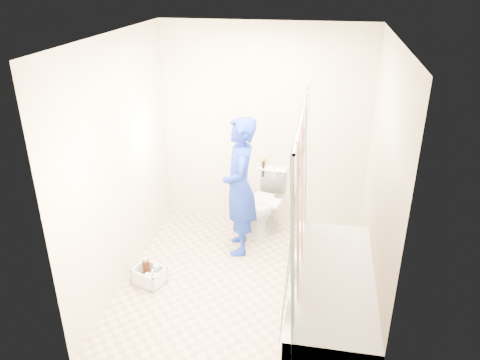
% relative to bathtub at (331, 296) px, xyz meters
% --- Properties ---
extents(floor, '(2.60, 2.60, 0.00)m').
position_rel_bathtub_xyz_m(floor, '(-0.85, 0.43, -0.27)').
color(floor, tan).
rests_on(floor, ground).
extents(ceiling, '(2.40, 2.60, 0.02)m').
position_rel_bathtub_xyz_m(ceiling, '(-0.85, 0.43, 2.13)').
color(ceiling, white).
rests_on(ceiling, wall_back).
extents(wall_back, '(2.40, 0.02, 2.40)m').
position_rel_bathtub_xyz_m(wall_back, '(-0.85, 1.73, 0.93)').
color(wall_back, beige).
rests_on(wall_back, ground).
extents(wall_front, '(2.40, 0.02, 2.40)m').
position_rel_bathtub_xyz_m(wall_front, '(-0.85, -0.88, 0.93)').
color(wall_front, beige).
rests_on(wall_front, ground).
extents(wall_left, '(0.02, 2.60, 2.40)m').
position_rel_bathtub_xyz_m(wall_left, '(-2.05, 0.43, 0.93)').
color(wall_left, beige).
rests_on(wall_left, ground).
extents(wall_right, '(0.02, 2.60, 2.40)m').
position_rel_bathtub_xyz_m(wall_right, '(0.35, 0.43, 0.93)').
color(wall_right, beige).
rests_on(wall_right, ground).
extents(bathtub, '(0.70, 1.75, 0.50)m').
position_rel_bathtub_xyz_m(bathtub, '(0.00, 0.00, 0.00)').
color(bathtub, white).
rests_on(bathtub, ground).
extents(curtain_rod, '(0.02, 1.90, 0.02)m').
position_rel_bathtub_xyz_m(curtain_rod, '(-0.33, 0.00, 1.68)').
color(curtain_rod, silver).
rests_on(curtain_rod, wall_back).
extents(shower_curtain, '(0.06, 1.75, 1.80)m').
position_rel_bathtub_xyz_m(shower_curtain, '(-0.33, 0.00, 0.75)').
color(shower_curtain, white).
rests_on(shower_curtain, curtain_rod).
extents(toilet, '(0.53, 0.78, 0.74)m').
position_rel_bathtub_xyz_m(toilet, '(-0.81, 1.51, 0.10)').
color(toilet, white).
rests_on(toilet, ground).
extents(tank_lid, '(0.48, 0.27, 0.03)m').
position_rel_bathtub_xyz_m(tank_lid, '(-0.83, 1.39, 0.16)').
color(tank_lid, white).
rests_on(tank_lid, toilet).
extents(tank_internals, '(0.18, 0.07, 0.24)m').
position_rel_bathtub_xyz_m(tank_internals, '(-0.81, 1.71, 0.46)').
color(tank_internals, black).
rests_on(tank_internals, toilet).
extents(plumber, '(0.48, 0.63, 1.54)m').
position_rel_bathtub_xyz_m(plumber, '(-1.01, 1.02, 0.50)').
color(plumber, '#0F3D96').
rests_on(plumber, ground).
extents(cleaning_caddy, '(0.35, 0.31, 0.22)m').
position_rel_bathtub_xyz_m(cleaning_caddy, '(-1.77, 0.22, -0.19)').
color(cleaning_caddy, silver).
rests_on(cleaning_caddy, ground).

